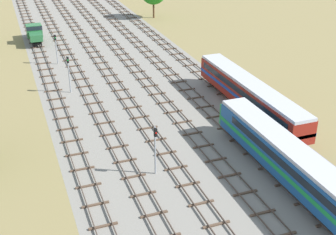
% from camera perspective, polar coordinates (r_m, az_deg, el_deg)
% --- Properties ---
extents(ground_plane, '(480.00, 480.00, 0.00)m').
position_cam_1_polar(ground_plane, '(65.67, -5.03, 4.78)').
color(ground_plane, olive).
extents(ballast_bed, '(25.54, 176.00, 0.01)m').
position_cam_1_polar(ballast_bed, '(65.67, -5.03, 4.78)').
color(ballast_bed, gray).
rests_on(ballast_bed, ground).
extents(track_far_left, '(2.40, 126.00, 0.29)m').
position_cam_1_polar(track_far_left, '(64.81, -14.49, 3.85)').
color(track_far_left, '#47382D').
rests_on(track_far_left, ground).
extents(track_left, '(2.40, 126.00, 0.29)m').
position_cam_1_polar(track_left, '(65.29, -10.75, 4.41)').
color(track_left, '#47382D').
rests_on(track_left, ground).
extents(track_centre_left, '(2.40, 126.00, 0.29)m').
position_cam_1_polar(track_centre_left, '(66.05, -7.08, 4.93)').
color(track_centre_left, '#47382D').
rests_on(track_centre_left, ground).
extents(track_centre, '(2.40, 126.00, 0.29)m').
position_cam_1_polar(track_centre, '(67.07, -3.49, 5.42)').
color(track_centre, '#47382D').
rests_on(track_centre, ground).
extents(track_centre_right, '(2.40, 126.00, 0.29)m').
position_cam_1_polar(track_centre_right, '(68.35, -0.03, 5.88)').
color(track_centre_right, '#47382D').
rests_on(track_centre_right, ground).
extents(track_right, '(2.40, 126.00, 0.29)m').
position_cam_1_polar(track_right, '(69.88, 3.31, 6.30)').
color(track_right, '#47382D').
rests_on(track_right, ground).
extents(diesel_railcar_centre_right_nearest, '(2.96, 20.50, 3.80)m').
position_cam_1_polar(diesel_railcar_centre_right_nearest, '(42.66, 14.48, -4.64)').
color(diesel_railcar_centre_right_nearest, '#194C8C').
rests_on(diesel_railcar_centre_right_nearest, ground).
extents(passenger_coach_right_near, '(2.96, 22.00, 3.80)m').
position_cam_1_polar(passenger_coach_right_near, '(55.13, 10.30, 3.08)').
color(passenger_coach_right_near, maroon).
rests_on(passenger_coach_right_near, ground).
extents(shunter_loco_far_left_mid, '(2.74, 8.46, 3.10)m').
position_cam_1_polar(shunter_loco_far_left_mid, '(86.03, -16.61, 10.40)').
color(shunter_loco_far_left_mid, '#286638').
rests_on(shunter_loco_far_left_mid, ground).
extents(signal_post_nearest, '(0.28, 0.47, 4.85)m').
position_cam_1_polar(signal_post_nearest, '(72.96, -14.02, 8.89)').
color(signal_post_nearest, gray).
rests_on(signal_post_nearest, ground).
extents(signal_post_near, '(0.28, 0.47, 5.18)m').
position_cam_1_polar(signal_post_near, '(61.30, -12.49, 5.96)').
color(signal_post_near, gray).
rests_on(signal_post_near, ground).
extents(signal_post_mid, '(0.28, 0.47, 5.05)m').
position_cam_1_polar(signal_post_mid, '(41.76, -1.62, -3.44)').
color(signal_post_mid, gray).
rests_on(signal_post_mid, ground).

